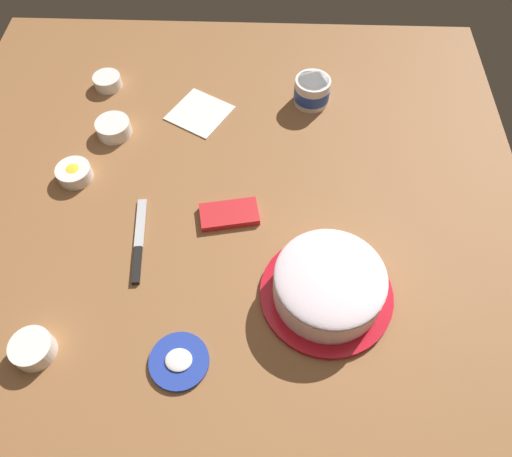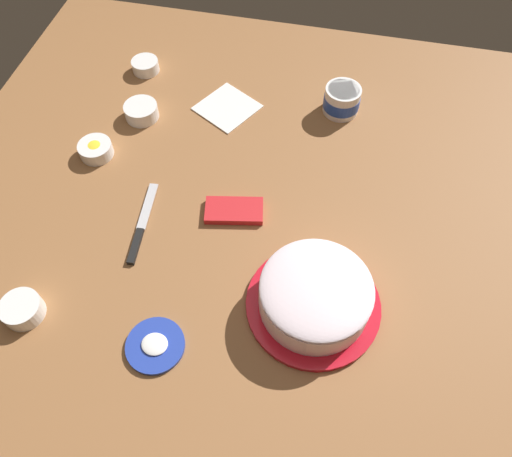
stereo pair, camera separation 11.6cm
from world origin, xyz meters
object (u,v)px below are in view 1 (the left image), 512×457
frosting_tub (312,91)px  paper_napkin (200,112)px  sprinkle_bowl_rainbow (107,81)px  candy_box_lower (229,214)px  frosting_tub_lid (179,361)px  spreading_knife (138,247)px  sprinkle_bowl_pink (113,127)px  frosted_cake (328,286)px  sprinkle_bowl_orange (32,348)px  sprinkle_bowl_yellow (74,173)px

frosting_tub → paper_napkin: size_ratio=0.68×
sprinkle_bowl_rainbow → candy_box_lower: bearing=-49.7°
frosting_tub_lid → paper_napkin: (-0.03, 0.73, -0.00)m
spreading_knife → sprinkle_bowl_rainbow: 0.59m
frosting_tub → sprinkle_bowl_pink: size_ratio=1.09×
spreading_knife → sprinkle_bowl_rainbow: size_ratio=2.92×
frosting_tub_lid → paper_napkin: size_ratio=0.83×
sprinkle_bowl_rainbow → frosted_cake: bearing=-47.2°
sprinkle_bowl_pink → sprinkle_bowl_orange: (-0.04, -0.63, 0.00)m
spreading_knife → sprinkle_bowl_rainbow: sprinkle_bowl_rainbow is taller
sprinkle_bowl_pink → sprinkle_bowl_orange: sprinkle_bowl_orange is taller
spreading_knife → sprinkle_bowl_orange: size_ratio=2.70×
sprinkle_bowl_pink → candy_box_lower: (0.34, -0.27, -0.01)m
frosting_tub → paper_napkin: 0.33m
sprinkle_bowl_rainbow → paper_napkin: bearing=-20.5°
frosting_tub → sprinkle_bowl_yellow: 0.69m
sprinkle_bowl_rainbow → paper_napkin: 0.30m
frosting_tub → spreading_knife: size_ratio=0.43×
sprinkle_bowl_rainbow → sprinkle_bowl_pink: 0.20m
frosting_tub → paper_napkin: bearing=-169.5°
sprinkle_bowl_yellow → frosted_cake: bearing=-26.4°
frosted_cake → spreading_knife: 0.45m
candy_box_lower → paper_napkin: candy_box_lower is taller
frosting_tub_lid → sprinkle_bowl_yellow: 0.58m
frosting_tub → frosting_tub_lid: size_ratio=0.82×
frosting_tub → frosting_tub_lid: 0.84m
sprinkle_bowl_rainbow → sprinkle_bowl_pink: (0.06, -0.19, 0.00)m
candy_box_lower → sprinkle_bowl_orange: bearing=-147.7°
spreading_knife → sprinkle_bowl_rainbow: bearing=108.1°
frosting_tub → sprinkle_bowl_yellow: bearing=-153.5°
sprinkle_bowl_orange → frosted_cake: bearing=14.0°
frosting_tub_lid → candy_box_lower: bearing=77.9°
frosting_tub_lid → frosting_tub: bearing=69.7°
sprinkle_bowl_pink → spreading_knife: bearing=-70.9°
spreading_knife → sprinkle_bowl_pink: sprinkle_bowl_pink is taller
spreading_knife → sprinkle_bowl_yellow: size_ratio=2.65×
frosting_tub_lid → sprinkle_bowl_yellow: bearing=124.4°
frosted_cake → spreading_knife: bearing=166.2°
spreading_knife → candy_box_lower: 0.23m
frosted_cake → frosting_tub_lid: frosted_cake is taller
frosting_tub_lid → spreading_knife: frosting_tub_lid is taller
sprinkle_bowl_orange → spreading_knife: bearing=56.4°
sprinkle_bowl_yellow → candy_box_lower: size_ratio=0.63×
sprinkle_bowl_orange → sprinkle_bowl_rainbow: bearing=90.9°
frosting_tub → sprinkle_bowl_rainbow: size_ratio=1.27×
sprinkle_bowl_pink → candy_box_lower: 0.43m
spreading_knife → sprinkle_bowl_orange: (-0.17, -0.26, 0.02)m
sprinkle_bowl_rainbow → sprinkle_bowl_pink: bearing=-73.7°
frosted_cake → sprinkle_bowl_pink: (-0.57, 0.48, -0.03)m
sprinkle_bowl_yellow → sprinkle_bowl_orange: 0.47m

